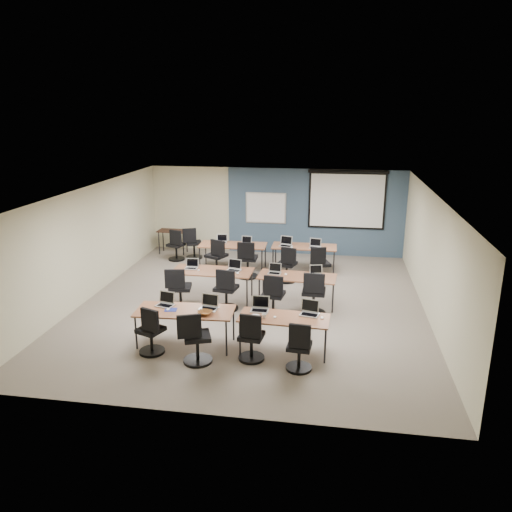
% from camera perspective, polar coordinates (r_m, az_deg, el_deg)
% --- Properties ---
extents(floor, '(8.00, 9.00, 0.02)m').
position_cam_1_polar(floor, '(11.94, -0.47, -5.51)').
color(floor, '#6B6354').
rests_on(floor, ground).
extents(ceiling, '(8.00, 9.00, 0.02)m').
position_cam_1_polar(ceiling, '(11.20, -0.50, 7.38)').
color(ceiling, white).
rests_on(ceiling, ground).
extents(wall_back, '(8.00, 0.04, 2.70)m').
position_cam_1_polar(wall_back, '(15.83, 2.24, 5.15)').
color(wall_back, beige).
rests_on(wall_back, ground).
extents(wall_front, '(8.00, 0.04, 2.70)m').
position_cam_1_polar(wall_front, '(7.38, -6.40, -8.82)').
color(wall_front, beige).
rests_on(wall_front, ground).
extents(wall_left, '(0.04, 9.00, 2.70)m').
position_cam_1_polar(wall_left, '(12.77, -18.48, 1.47)').
color(wall_left, beige).
rests_on(wall_left, ground).
extents(wall_right, '(0.04, 9.00, 2.70)m').
position_cam_1_polar(wall_right, '(11.55, 19.48, -0.18)').
color(wall_right, beige).
rests_on(wall_right, ground).
extents(blue_accent_panel, '(5.50, 0.04, 2.70)m').
position_cam_1_polar(blue_accent_panel, '(15.70, 6.78, 4.95)').
color(blue_accent_panel, '#3D5977').
rests_on(blue_accent_panel, wall_back).
extents(whiteboard, '(1.28, 0.03, 0.98)m').
position_cam_1_polar(whiteboard, '(15.78, 1.13, 5.49)').
color(whiteboard, silver).
rests_on(whiteboard, wall_back).
extents(projector_screen, '(2.40, 0.10, 1.82)m').
position_cam_1_polar(projector_screen, '(15.53, 10.36, 6.68)').
color(projector_screen, black).
rests_on(projector_screen, wall_back).
extents(training_table_front_left, '(1.90, 0.79, 0.73)m').
position_cam_1_polar(training_table_front_left, '(9.84, -8.12, -6.37)').
color(training_table_front_left, brown).
rests_on(training_table_front_left, floor).
extents(training_table_front_right, '(1.70, 0.71, 0.73)m').
position_cam_1_polar(training_table_front_right, '(9.45, 3.22, -7.26)').
color(training_table_front_right, '#8E5E28').
rests_on(training_table_front_right, floor).
extents(training_table_mid_left, '(1.93, 0.80, 0.73)m').
position_cam_1_polar(training_table_mid_left, '(12.07, -4.99, -1.85)').
color(training_table_mid_left, olive).
rests_on(training_table_mid_left, floor).
extents(training_table_mid_right, '(1.81, 0.75, 0.73)m').
position_cam_1_polar(training_table_mid_right, '(11.68, 4.72, -2.49)').
color(training_table_mid_right, brown).
rests_on(training_table_mid_right, floor).
extents(training_table_back_left, '(1.91, 0.80, 0.73)m').
position_cam_1_polar(training_table_back_left, '(14.30, -2.67, 1.16)').
color(training_table_back_left, '#9B6236').
rests_on(training_table_back_left, floor).
extents(training_table_back_right, '(1.82, 0.76, 0.73)m').
position_cam_1_polar(training_table_back_right, '(14.19, 5.53, 0.97)').
color(training_table_back_right, brown).
rests_on(training_table_back_right, floor).
extents(laptop_0, '(0.34, 0.29, 0.26)m').
position_cam_1_polar(laptop_0, '(10.10, -10.29, -5.21)').
color(laptop_0, '#BCBCBC').
rests_on(laptop_0, training_table_front_left).
extents(mouse_0, '(0.06, 0.10, 0.03)m').
position_cam_1_polar(mouse_0, '(9.88, -10.02, -6.03)').
color(mouse_0, white).
rests_on(mouse_0, training_table_front_left).
extents(task_chair_0, '(0.51, 0.49, 0.97)m').
position_cam_1_polar(task_chair_0, '(9.71, -11.91, -8.77)').
color(task_chair_0, black).
rests_on(task_chair_0, floor).
extents(laptop_1, '(0.35, 0.30, 0.26)m').
position_cam_1_polar(laptop_1, '(9.83, -5.40, -5.61)').
color(laptop_1, '#AFAFB9').
rests_on(laptop_1, training_table_front_left).
extents(mouse_1, '(0.08, 0.10, 0.03)m').
position_cam_1_polar(mouse_1, '(9.66, -4.81, -6.35)').
color(mouse_1, white).
rests_on(mouse_1, training_table_front_left).
extents(task_chair_1, '(0.56, 0.54, 1.02)m').
position_cam_1_polar(task_chair_1, '(9.24, -6.94, -9.75)').
color(task_chair_1, black).
rests_on(task_chair_1, floor).
extents(laptop_2, '(0.35, 0.29, 0.26)m').
position_cam_1_polar(laptop_2, '(9.70, 0.46, -5.84)').
color(laptop_2, '#B8B9C0').
rests_on(laptop_2, training_table_front_right).
extents(mouse_2, '(0.06, 0.09, 0.03)m').
position_cam_1_polar(mouse_2, '(9.40, 2.16, -6.99)').
color(mouse_2, white).
rests_on(mouse_2, training_table_front_right).
extents(task_chair_2, '(0.49, 0.49, 0.97)m').
position_cam_1_polar(task_chair_2, '(9.27, -0.55, -9.66)').
color(task_chair_2, black).
rests_on(task_chair_2, floor).
extents(laptop_3, '(0.35, 0.30, 0.26)m').
position_cam_1_polar(laptop_3, '(9.57, 6.15, -6.27)').
color(laptop_3, '#B5B5B5').
rests_on(laptop_3, training_table_front_right).
extents(mouse_3, '(0.08, 0.11, 0.04)m').
position_cam_1_polar(mouse_3, '(9.44, 7.56, -7.01)').
color(mouse_3, white).
rests_on(mouse_3, training_table_front_right).
extents(task_chair_3, '(0.47, 0.47, 0.95)m').
position_cam_1_polar(task_chair_3, '(8.97, 4.96, -10.73)').
color(task_chair_3, black).
rests_on(task_chair_3, floor).
extents(laptop_4, '(0.30, 0.26, 0.23)m').
position_cam_1_polar(laptop_4, '(12.25, -7.37, -1.15)').
color(laptop_4, '#A5A5B2').
rests_on(laptop_4, training_table_mid_left).
extents(mouse_4, '(0.08, 0.10, 0.03)m').
position_cam_1_polar(mouse_4, '(12.08, -6.57, -1.61)').
color(mouse_4, white).
rests_on(mouse_4, training_table_mid_left).
extents(task_chair_4, '(0.56, 0.56, 1.03)m').
position_cam_1_polar(task_chair_4, '(11.60, -8.77, -4.12)').
color(task_chair_4, black).
rests_on(task_chair_4, floor).
extents(laptop_5, '(0.34, 0.29, 0.26)m').
position_cam_1_polar(laptop_5, '(12.02, -2.52, -1.35)').
color(laptop_5, silver).
rests_on(laptop_5, training_table_mid_left).
extents(mouse_5, '(0.09, 0.11, 0.03)m').
position_cam_1_polar(mouse_5, '(11.79, -2.11, -1.97)').
color(mouse_5, white).
rests_on(mouse_5, training_table_mid_left).
extents(task_chair_5, '(0.54, 0.54, 1.02)m').
position_cam_1_polar(task_chair_5, '(11.47, -3.44, -4.22)').
color(task_chair_5, black).
rests_on(task_chair_5, floor).
extents(laptop_6, '(0.30, 0.25, 0.23)m').
position_cam_1_polar(laptop_6, '(11.81, 2.15, -1.71)').
color(laptop_6, '#B5B5BF').
rests_on(laptop_6, training_table_mid_right).
extents(mouse_6, '(0.10, 0.12, 0.04)m').
position_cam_1_polar(mouse_6, '(11.73, 3.42, -2.09)').
color(mouse_6, white).
rests_on(mouse_6, training_table_mid_right).
extents(task_chair_6, '(0.53, 0.53, 1.01)m').
position_cam_1_polar(task_chair_6, '(11.13, 1.99, -4.93)').
color(task_chair_6, black).
rests_on(task_chair_6, floor).
extents(laptop_7, '(0.30, 0.26, 0.23)m').
position_cam_1_polar(laptop_7, '(11.74, 6.84, -1.93)').
color(laptop_7, silver).
rests_on(laptop_7, training_table_mid_right).
extents(mouse_7, '(0.07, 0.10, 0.03)m').
position_cam_1_polar(mouse_7, '(11.62, 7.41, -2.40)').
color(mouse_7, white).
rests_on(mouse_7, training_table_mid_right).
extents(task_chair_7, '(0.57, 0.57, 1.05)m').
position_cam_1_polar(task_chair_7, '(11.25, 6.60, -4.67)').
color(task_chair_7, black).
rests_on(task_chair_7, floor).
extents(laptop_8, '(0.31, 0.26, 0.23)m').
position_cam_1_polar(laptop_8, '(14.50, -3.95, 1.77)').
color(laptop_8, '#BBBBBB').
rests_on(laptop_8, training_table_back_left).
extents(mouse_8, '(0.08, 0.10, 0.03)m').
position_cam_1_polar(mouse_8, '(14.20, -3.82, 1.26)').
color(mouse_8, white).
rests_on(mouse_8, training_table_back_left).
extents(task_chair_8, '(0.60, 0.56, 1.03)m').
position_cam_1_polar(task_chair_8, '(13.92, -4.50, -0.42)').
color(task_chair_8, black).
rests_on(task_chair_8, floor).
extents(laptop_9, '(0.30, 0.25, 0.23)m').
position_cam_1_polar(laptop_9, '(14.28, -1.13, 1.56)').
color(laptop_9, silver).
rests_on(laptop_9, training_table_back_left).
extents(mouse_9, '(0.08, 0.11, 0.03)m').
position_cam_1_polar(mouse_9, '(14.07, -0.47, 1.14)').
color(mouse_9, white).
rests_on(mouse_9, training_table_back_left).
extents(task_chair_9, '(0.58, 0.58, 1.05)m').
position_cam_1_polar(task_chair_9, '(13.60, -1.00, -0.75)').
color(task_chair_9, black).
rests_on(task_chair_9, floor).
extents(laptop_10, '(0.35, 0.30, 0.27)m').
position_cam_1_polar(laptop_10, '(14.15, 3.45, 1.43)').
color(laptop_10, silver).
rests_on(laptop_10, training_table_back_right).
extents(mouse_10, '(0.09, 0.11, 0.04)m').
position_cam_1_polar(mouse_10, '(13.98, 4.12, 1.00)').
color(mouse_10, white).
rests_on(mouse_10, training_table_back_right).
extents(task_chair_10, '(0.53, 0.51, 1.00)m').
position_cam_1_polar(task_chair_10, '(13.31, 3.58, -1.30)').
color(task_chair_10, black).
rests_on(task_chair_10, floor).
extents(laptop_11, '(0.33, 0.28, 0.25)m').
position_cam_1_polar(laptop_11, '(14.04, 6.79, 1.21)').
color(laptop_11, '#B5B5B8').
rests_on(laptop_11, training_table_back_right).
extents(mouse_11, '(0.07, 0.10, 0.04)m').
position_cam_1_polar(mouse_11, '(13.85, 7.67, 0.74)').
color(mouse_11, white).
rests_on(mouse_11, training_table_back_right).
extents(task_chair_11, '(0.53, 0.51, 0.99)m').
position_cam_1_polar(task_chair_11, '(13.41, 7.32, -1.27)').
color(task_chair_11, black).
rests_on(task_chair_11, floor).
extents(blue_mousepad, '(0.26, 0.23, 0.01)m').
position_cam_1_polar(blue_mousepad, '(9.87, -9.71, -6.07)').
color(blue_mousepad, navy).
rests_on(blue_mousepad, training_table_front_left).
extents(snack_bowl, '(0.38, 0.38, 0.08)m').
position_cam_1_polar(snack_bowl, '(9.56, -5.85, -6.45)').
color(snack_bowl, brown).
rests_on(snack_bowl, training_table_front_left).
extents(snack_plate, '(0.24, 0.24, 0.01)m').
position_cam_1_polar(snack_plate, '(9.45, -0.11, -6.87)').
color(snack_plate, white).
rests_on(snack_plate, training_table_front_right).
extents(coffee_cup, '(0.09, 0.09, 0.07)m').
position_cam_1_polar(coffee_cup, '(9.34, 0.94, -6.88)').
color(coffee_cup, silver).
rests_on(coffee_cup, snack_plate).
extents(utility_table, '(0.92, 0.51, 0.75)m').
position_cam_1_polar(utility_table, '(16.09, -9.51, 2.59)').
color(utility_table, black).
rests_on(utility_table, floor).
extents(spare_chair_a, '(0.53, 0.51, 0.99)m').
position_cam_1_polar(spare_chair_a, '(15.48, -7.22, 1.17)').
color(spare_chair_a, black).
rests_on(spare_chair_a, floor).
extents(spare_chair_b, '(0.51, 0.50, 0.98)m').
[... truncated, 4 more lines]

